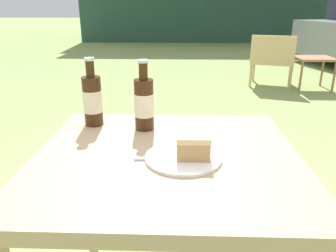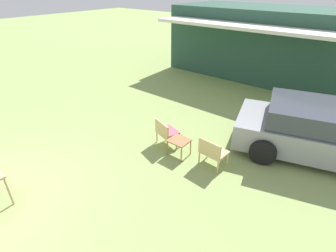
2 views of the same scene
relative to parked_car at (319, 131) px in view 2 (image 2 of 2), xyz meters
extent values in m
cube|color=#284C3D|center=(-3.27, 5.48, 0.82)|extent=(8.63, 3.63, 2.91)
cube|color=silver|center=(-3.27, 3.07, 1.75)|extent=(8.20, 1.20, 0.12)
cube|color=gray|center=(0.05, 0.01, -0.14)|extent=(4.38, 2.91, 0.65)
cube|color=#383D47|center=(-0.14, -0.04, 0.43)|extent=(2.60, 2.26, 0.48)
cylinder|color=black|center=(-1.41, 0.59, -0.32)|extent=(0.67, 0.37, 0.64)
cylinder|color=black|center=(-0.88, -1.25, -0.32)|extent=(0.67, 0.37, 0.64)
cylinder|color=tan|center=(-2.83, -1.92, -0.48)|extent=(0.04, 0.04, 0.33)
cylinder|color=tan|center=(-3.34, -1.75, -0.48)|extent=(0.04, 0.04, 0.33)
cylinder|color=tan|center=(-2.95, -2.31, -0.48)|extent=(0.04, 0.04, 0.33)
cylinder|color=tan|center=(-3.46, -2.14, -0.48)|extent=(0.04, 0.04, 0.33)
cube|color=tan|center=(-3.15, -2.03, -0.28)|extent=(0.70, 0.62, 0.06)
cube|color=tan|center=(-3.21, -2.23, -0.08)|extent=(0.58, 0.23, 0.34)
cube|color=#CC5670|center=(-3.15, -2.03, -0.23)|extent=(0.63, 0.54, 0.05)
cylinder|color=tan|center=(-1.48, -1.85, -0.48)|extent=(0.04, 0.04, 0.33)
cylinder|color=tan|center=(-2.02, -1.81, -0.48)|extent=(0.04, 0.04, 0.33)
cylinder|color=tan|center=(-1.51, -2.25, -0.48)|extent=(0.04, 0.04, 0.33)
cylinder|color=tan|center=(-2.05, -2.21, -0.48)|extent=(0.04, 0.04, 0.33)
cube|color=tan|center=(-1.76, -2.03, -0.28)|extent=(0.62, 0.51, 0.06)
cube|color=tan|center=(-1.78, -2.24, -0.08)|extent=(0.59, 0.09, 0.34)
cube|color=#996B42|center=(-2.64, -2.25, -0.21)|extent=(0.49, 0.44, 0.03)
cylinder|color=#996B42|center=(-2.86, -2.44, -0.43)|extent=(0.03, 0.03, 0.41)
cylinder|color=#996B42|center=(-2.42, -2.44, -0.43)|extent=(0.03, 0.03, 0.41)
cylinder|color=#996B42|center=(-2.86, -2.05, -0.43)|extent=(0.03, 0.03, 0.41)
cylinder|color=#996B42|center=(-2.42, -2.05, -0.43)|extent=(0.03, 0.03, 0.41)
cylinder|color=tan|center=(-4.18, -5.66, -0.30)|extent=(0.04, 0.04, 0.67)
camera|label=1|loc=(-4.49, -6.86, 0.48)|focal=35.00mm
camera|label=2|loc=(0.60, -6.67, 3.26)|focal=28.00mm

